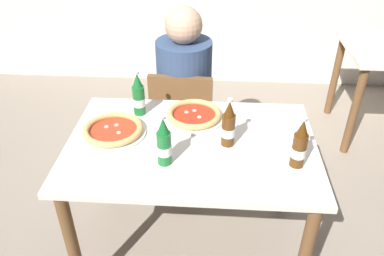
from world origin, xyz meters
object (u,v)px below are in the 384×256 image
Objects in this scene: dining_table_main at (191,161)px; beer_bottle_right at (300,146)px; chair_behind_table at (183,120)px; pizza_marinara_far at (193,115)px; diner_seated at (185,103)px; beer_bottle_left at (164,144)px; beer_bottle_extra at (229,126)px; pizza_margherita_near at (113,130)px; beer_bottle_center at (139,96)px; napkin_with_cutlery at (273,136)px.

beer_bottle_right reaches higher than dining_table_main.
chair_behind_table reaches higher than pizza_marinara_far.
diner_seated is 4.89× the size of beer_bottle_left.
beer_bottle_right is (0.59, 0.02, 0.00)m from beer_bottle_left.
pizza_marinara_far is 0.29m from beer_bottle_extra.
beer_bottle_left reaches higher than pizza_margherita_near.
chair_behind_table is 0.86m from beer_bottle_left.
beer_bottle_center is 1.00× the size of beer_bottle_extra.
beer_bottle_center is (-0.21, -0.41, 0.27)m from diner_seated.
beer_bottle_left reaches higher than dining_table_main.
beer_bottle_center is at bearing 139.79° from dining_table_main.
chair_behind_table is 3.44× the size of beer_bottle_center.
pizza_margherita_near is 1.31× the size of beer_bottle_center.
dining_table_main is at bearing 55.98° from beer_bottle_left.
diner_seated is at bearing 97.66° from dining_table_main.
diner_seated reaches higher than pizza_marinara_far.
diner_seated is 4.89× the size of beer_bottle_extra.
beer_bottle_center is at bearing 114.44° from beer_bottle_left.
beer_bottle_left is 0.45m from beer_bottle_center.
chair_behind_table is 3.44× the size of beer_bottle_extra.
dining_table_main is at bearing -89.14° from pizza_marinara_far.
pizza_margherita_near is 1.38× the size of napkin_with_cutlery.
dining_table_main is 1.41× the size of chair_behind_table.
pizza_margherita_near is 1.04× the size of pizza_marinara_far.
diner_seated is at bearing 111.59° from beer_bottle_extra.
beer_bottle_right and beer_bottle_extra have the same top height.
pizza_marinara_far is 0.30m from beer_bottle_center.
chair_behind_table is at bearing 132.56° from napkin_with_cutlery.
beer_bottle_center is 0.86m from beer_bottle_right.
beer_bottle_right is at bearing -16.07° from dining_table_main.
diner_seated is 0.76m from beer_bottle_extra.
beer_bottle_left is 0.57m from napkin_with_cutlery.
napkin_with_cutlery is at bearing 24.66° from beer_bottle_left.
chair_behind_table is at bearing 127.36° from beer_bottle_right.
napkin_with_cutlery is (0.49, -0.54, 0.27)m from chair_behind_table.
diner_seated is (0.00, 0.05, 0.10)m from chair_behind_table.
beer_bottle_extra is at bearing -68.41° from diner_seated.
pizza_marinara_far is at bearing 160.55° from napkin_with_cutlery.
beer_bottle_left is at bearing -124.02° from dining_table_main.
beer_bottle_center and beer_bottle_extra have the same top height.
beer_bottle_left reaches higher than napkin_with_cutlery.
dining_table_main is 0.99× the size of diner_seated.
beer_bottle_right reaches higher than chair_behind_table.
pizza_margherita_near is 1.31× the size of beer_bottle_left.
beer_bottle_left is (-0.11, -0.16, 0.22)m from dining_table_main.
pizza_margherita_near is at bearing 143.73° from beer_bottle_left.
beer_bottle_left is 1.00× the size of beer_bottle_right.
beer_bottle_extra is (-0.30, 0.14, 0.00)m from beer_bottle_right.
chair_behind_table is 2.73× the size of pizza_marinara_far.
beer_bottle_left is 1.00× the size of beer_bottle_extra.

